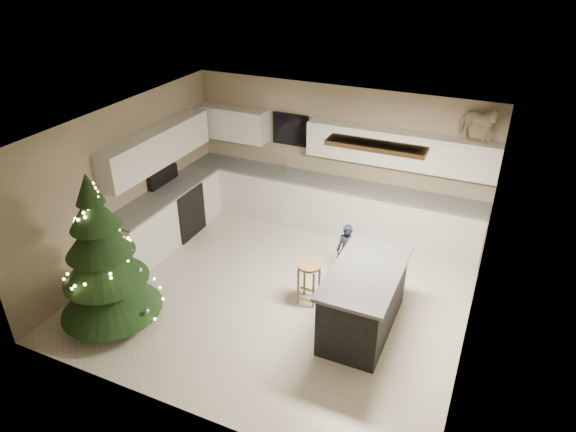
{
  "coord_description": "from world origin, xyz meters",
  "views": [
    {
      "loc": [
        2.74,
        -5.77,
        4.83
      ],
      "look_at": [
        0.0,
        0.35,
        1.15
      ],
      "focal_mm": 32.0,
      "sensor_mm": 36.0,
      "label": 1
    }
  ],
  "objects_px": {
    "island": "(364,299)",
    "rocking_horse": "(478,123)",
    "toddler": "(347,252)",
    "bar_stool": "(309,274)",
    "christmas_tree": "(104,265)"
  },
  "relations": [
    {
      "from": "christmas_tree",
      "to": "rocking_horse",
      "type": "bearing_deg",
      "value": 43.17
    },
    {
      "from": "bar_stool",
      "to": "christmas_tree",
      "type": "height_order",
      "value": "christmas_tree"
    },
    {
      "from": "toddler",
      "to": "rocking_horse",
      "type": "xyz_separation_m",
      "value": [
        1.5,
        1.51,
        1.84
      ]
    },
    {
      "from": "island",
      "to": "toddler",
      "type": "distance_m",
      "value": 1.24
    },
    {
      "from": "rocking_horse",
      "to": "christmas_tree",
      "type": "bearing_deg",
      "value": 151.48
    },
    {
      "from": "christmas_tree",
      "to": "toddler",
      "type": "bearing_deg",
      "value": 41.97
    },
    {
      "from": "bar_stool",
      "to": "rocking_horse",
      "type": "bearing_deg",
      "value": 52.64
    },
    {
      "from": "bar_stool",
      "to": "rocking_horse",
      "type": "height_order",
      "value": "rocking_horse"
    },
    {
      "from": "christmas_tree",
      "to": "bar_stool",
      "type": "bearing_deg",
      "value": 33.22
    },
    {
      "from": "island",
      "to": "bar_stool",
      "type": "relative_size",
      "value": 2.62
    },
    {
      "from": "bar_stool",
      "to": "christmas_tree",
      "type": "bearing_deg",
      "value": -146.78
    },
    {
      "from": "rocking_horse",
      "to": "toddler",
      "type": "bearing_deg",
      "value": 153.49
    },
    {
      "from": "toddler",
      "to": "christmas_tree",
      "type": "bearing_deg",
      "value": -138.07
    },
    {
      "from": "christmas_tree",
      "to": "toddler",
      "type": "xyz_separation_m",
      "value": [
        2.65,
        2.39,
        -0.48
      ]
    },
    {
      "from": "island",
      "to": "rocking_horse",
      "type": "distance_m",
      "value": 3.29
    }
  ]
}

